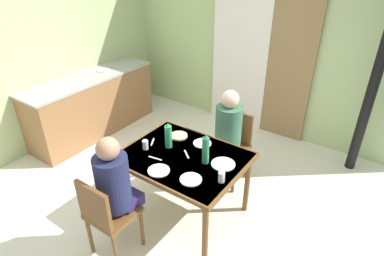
{
  "coord_description": "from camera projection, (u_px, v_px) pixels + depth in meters",
  "views": [
    {
      "loc": [
        1.92,
        -2.12,
        2.57
      ],
      "look_at": [
        0.34,
        0.15,
        0.99
      ],
      "focal_mm": 30.25,
      "sensor_mm": 36.0,
      "label": 1
    }
  ],
  "objects": [
    {
      "name": "ground_plane",
      "position": [
        161.0,
        199.0,
        3.74
      ],
      "size": [
        5.9,
        5.9,
        0.0
      ],
      "primitive_type": "plane",
      "color": "silver"
    },
    {
      "name": "person_near_diner",
      "position": [
        114.0,
        181.0,
        2.81
      ],
      "size": [
        0.3,
        0.37,
        0.77
      ],
      "color": "#272051",
      "rests_on": "ground_plane"
    },
    {
      "name": "cutlery_fork_near",
      "position": [
        152.0,
        142.0,
        3.42
      ],
      "size": [
        0.09,
        0.14,
        0.0
      ],
      "primitive_type": "cube",
      "rotation": [
        0.0,
        0.0,
        5.23
      ],
      "color": "silver",
      "rests_on": "dining_table"
    },
    {
      "name": "wall_left",
      "position": [
        63.0,
        41.0,
        4.54
      ],
      "size": [
        0.1,
        3.4,
        2.76
      ],
      "primitive_type": "cube",
      "color": "#ABC083",
      "rests_on": "ground_plane"
    },
    {
      "name": "water_bottle_green_far",
      "position": [
        206.0,
        150.0,
        3.04
      ],
      "size": [
        0.07,
        0.07,
        0.31
      ],
      "color": "#2A7847",
      "rests_on": "dining_table"
    },
    {
      "name": "drinking_glass_by_near_diner",
      "position": [
        221.0,
        177.0,
        2.84
      ],
      "size": [
        0.06,
        0.06,
        0.1
      ],
      "primitive_type": "cylinder",
      "color": "silver",
      "rests_on": "dining_table"
    },
    {
      "name": "cutlery_knife_near",
      "position": [
        186.0,
        154.0,
        3.23
      ],
      "size": [
        0.13,
        0.11,
        0.0
      ],
      "primitive_type": "cube",
      "rotation": [
        0.0,
        0.0,
        5.61
      ],
      "color": "silver",
      "rests_on": "dining_table"
    },
    {
      "name": "curtain_panel",
      "position": [
        240.0,
        52.0,
        4.81
      ],
      "size": [
        0.9,
        0.03,
        2.32
      ],
      "primitive_type": "cube",
      "color": "white",
      "rests_on": "ground_plane"
    },
    {
      "name": "person_far_diner",
      "position": [
        228.0,
        127.0,
        3.62
      ],
      "size": [
        0.3,
        0.37,
        0.77
      ],
      "rotation": [
        0.0,
        0.0,
        3.14
      ],
      "color": "#3D6C4C",
      "rests_on": "ground_plane"
    },
    {
      "name": "bread_plate_sliced",
      "position": [
        179.0,
        136.0,
        3.52
      ],
      "size": [
        0.19,
        0.19,
        0.02
      ],
      "primitive_type": "cylinder",
      "color": "#DBB77A",
      "rests_on": "dining_table"
    },
    {
      "name": "cutlery_knife_far",
      "position": [
        155.0,
        158.0,
        3.17
      ],
      "size": [
        0.15,
        0.04,
        0.0
      ],
      "primitive_type": "cube",
      "rotation": [
        0.0,
        0.0,
        3.29
      ],
      "color": "silver",
      "rests_on": "dining_table"
    },
    {
      "name": "kitchen_counter",
      "position": [
        92.0,
        105.0,
        4.89
      ],
      "size": [
        0.61,
        2.03,
        0.91
      ],
      "color": "#92633D",
      "rests_on": "ground_plane"
    },
    {
      "name": "drinking_glass_by_far_diner",
      "position": [
        145.0,
        145.0,
        3.29
      ],
      "size": [
        0.06,
        0.06,
        0.1
      ],
      "primitive_type": "cylinder",
      "color": "silver",
      "rests_on": "dining_table"
    },
    {
      "name": "chair_far_diner",
      "position": [
        232.0,
        143.0,
        3.86
      ],
      "size": [
        0.4,
        0.4,
        0.87
      ],
      "rotation": [
        0.0,
        0.0,
        3.14
      ],
      "color": "brown",
      "rests_on": "ground_plane"
    },
    {
      "name": "water_bottle_green_near",
      "position": [
        168.0,
        136.0,
        3.28
      ],
      "size": [
        0.07,
        0.07,
        0.28
      ],
      "color": "#2E9958",
      "rests_on": "dining_table"
    },
    {
      "name": "stove_pipe_column",
      "position": [
        379.0,
        66.0,
        3.6
      ],
      "size": [
        0.12,
        0.12,
        2.76
      ],
      "primitive_type": "cylinder",
      "color": "black",
      "rests_on": "ground_plane"
    },
    {
      "name": "chair_near_diner",
      "position": [
        106.0,
        214.0,
        2.85
      ],
      "size": [
        0.4,
        0.4,
        0.87
      ],
      "color": "brown",
      "rests_on": "ground_plane"
    },
    {
      "name": "dinner_plate_near_right",
      "position": [
        191.0,
        179.0,
        2.88
      ],
      "size": [
        0.2,
        0.2,
        0.01
      ],
      "primitive_type": "cylinder",
      "color": "white",
      "rests_on": "dining_table"
    },
    {
      "name": "dinner_plate_near_left",
      "position": [
        202.0,
        143.0,
        3.39
      ],
      "size": [
        0.19,
        0.19,
        0.01
      ],
      "primitive_type": "cylinder",
      "color": "white",
      "rests_on": "dining_table"
    },
    {
      "name": "door_wooden",
      "position": [
        284.0,
        72.0,
        4.55
      ],
      "size": [
        0.8,
        0.05,
        2.0
      ],
      "primitive_type": "cube",
      "color": "olive",
      "rests_on": "ground_plane"
    },
    {
      "name": "dining_table",
      "position": [
        183.0,
        162.0,
        3.24
      ],
      "size": [
        1.2,
        0.96,
        0.74
      ],
      "color": "brown",
      "rests_on": "ground_plane"
    },
    {
      "name": "wall_back",
      "position": [
        257.0,
        38.0,
        4.67
      ],
      "size": [
        4.55,
        0.1,
        2.76
      ],
      "primitive_type": "cube",
      "color": "#A9C483",
      "rests_on": "ground_plane"
    },
    {
      "name": "dinner_plate_far_side",
      "position": [
        159.0,
        171.0,
        2.99
      ],
      "size": [
        0.21,
        0.21,
        0.01
      ],
      "primitive_type": "cylinder",
      "color": "white",
      "rests_on": "dining_table"
    },
    {
      "name": "dinner_plate_far_center",
      "position": [
        223.0,
        164.0,
        3.08
      ],
      "size": [
        0.23,
        0.23,
        0.01
      ],
      "primitive_type": "cylinder",
      "color": "white",
      "rests_on": "dining_table"
    }
  ]
}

